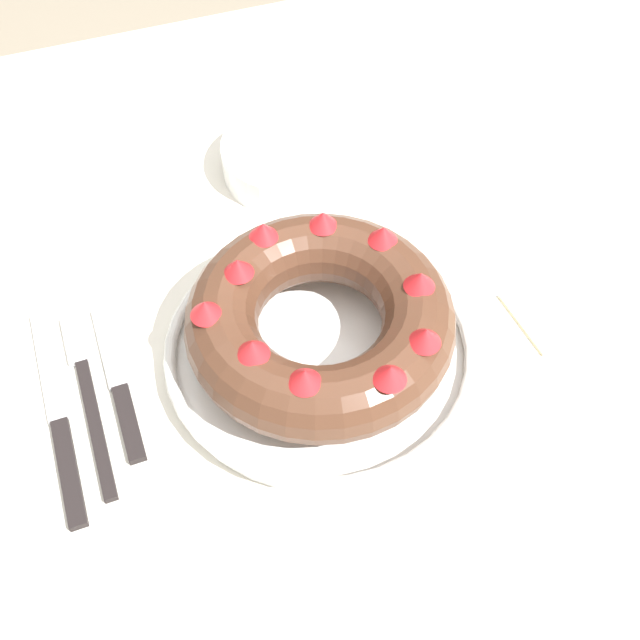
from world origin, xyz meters
name	(u,v)px	position (x,y,z in m)	size (l,w,h in m)	color
ground_plane	(330,582)	(0.00, 0.00, 0.00)	(8.00, 8.00, 0.00)	gray
dining_table	(337,382)	(0.00, 0.00, 0.66)	(1.39, 1.28, 0.74)	silver
serving_dish	(320,350)	(-0.02, -0.01, 0.75)	(0.31, 0.31, 0.03)	white
bundt_cake	(320,319)	(-0.02, -0.01, 0.80)	(0.26, 0.26, 0.09)	#4C2D1E
fork	(87,387)	(-0.25, 0.03, 0.74)	(0.02, 0.22, 0.01)	black
serving_knife	(60,425)	(-0.28, 0.00, 0.74)	(0.02, 0.25, 0.01)	black
cake_knife	(121,390)	(-0.22, 0.02, 0.74)	(0.02, 0.19, 0.01)	black
side_bowl	(291,157)	(0.04, 0.26, 0.76)	(0.17, 0.17, 0.04)	white
napkin	(569,307)	(0.24, -0.04, 0.74)	(0.12, 0.08, 0.00)	beige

